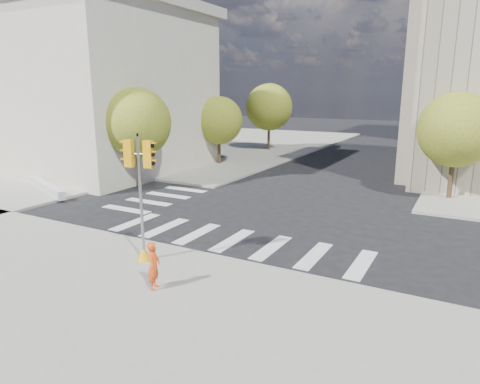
% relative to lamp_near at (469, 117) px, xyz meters
% --- Properties ---
extents(ground, '(160.00, 160.00, 0.00)m').
position_rel_lamp_near_xyz_m(ground, '(-8.00, -14.00, -4.58)').
color(ground, black).
rests_on(ground, ground).
extents(sidewalk_near, '(30.00, 14.00, 0.15)m').
position_rel_lamp_near_xyz_m(sidewalk_near, '(-8.00, -25.00, -4.50)').
color(sidewalk_near, gray).
rests_on(sidewalk_near, ground).
extents(sidewalk_far_left, '(28.00, 40.00, 0.15)m').
position_rel_lamp_near_xyz_m(sidewalk_far_left, '(-28.00, 12.00, -4.50)').
color(sidewalk_far_left, gray).
rests_on(sidewalk_far_left, ground).
extents(classical_building, '(19.00, 15.00, 12.70)m').
position_rel_lamp_near_xyz_m(classical_building, '(-28.00, -6.00, 1.86)').
color(classical_building, beige).
rests_on(classical_building, ground).
extents(tree_lw_near, '(4.40, 4.40, 6.41)m').
position_rel_lamp_near_xyz_m(tree_lw_near, '(-18.50, -10.00, -0.38)').
color(tree_lw_near, '#382616').
rests_on(tree_lw_near, ground).
extents(tree_lw_mid, '(4.00, 4.00, 5.77)m').
position_rel_lamp_near_xyz_m(tree_lw_mid, '(-18.50, 0.00, -0.82)').
color(tree_lw_mid, '#382616').
rests_on(tree_lw_mid, ground).
extents(tree_lw_far, '(4.80, 4.80, 6.95)m').
position_rel_lamp_near_xyz_m(tree_lw_far, '(-18.50, 10.00, -0.04)').
color(tree_lw_far, '#382616').
rests_on(tree_lw_far, ground).
extents(tree_re_near, '(4.20, 4.20, 6.16)m').
position_rel_lamp_near_xyz_m(tree_re_near, '(-0.50, -4.00, -0.53)').
color(tree_re_near, '#382616').
rests_on(tree_re_near, ground).
extents(tree_re_mid, '(4.60, 4.60, 6.66)m').
position_rel_lamp_near_xyz_m(tree_re_mid, '(-0.50, 8.00, -0.23)').
color(tree_re_mid, '#382616').
rests_on(tree_re_mid, ground).
extents(tree_re_far, '(4.00, 4.00, 5.88)m').
position_rel_lamp_near_xyz_m(tree_re_far, '(-0.50, 20.00, -0.71)').
color(tree_re_far, '#382616').
rests_on(tree_re_far, ground).
extents(lamp_near, '(0.35, 0.18, 8.11)m').
position_rel_lamp_near_xyz_m(lamp_near, '(0.00, 0.00, 0.00)').
color(lamp_near, black).
rests_on(lamp_near, sidewalk_far_right).
extents(lamp_far, '(0.35, 0.18, 8.11)m').
position_rel_lamp_near_xyz_m(lamp_far, '(0.00, 14.00, 0.00)').
color(lamp_far, black).
rests_on(lamp_far, sidewalk_far_right).
extents(traffic_signal, '(1.08, 0.56, 4.62)m').
position_rel_lamp_near_xyz_m(traffic_signal, '(-9.70, -19.73, -2.47)').
color(traffic_signal, orange).
rests_on(traffic_signal, sidewalk_near).
extents(photographer, '(0.56, 0.66, 1.53)m').
position_rel_lamp_near_xyz_m(photographer, '(-7.86, -21.36, -3.67)').
color(photographer, '#E84915').
rests_on(photographer, sidewalk_near).
extents(planter_wall, '(5.71, 2.63, 0.50)m').
position_rel_lamp_near_xyz_m(planter_wall, '(-22.36, -14.10, -4.18)').
color(planter_wall, silver).
rests_on(planter_wall, sidewalk_left_near).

